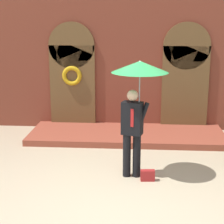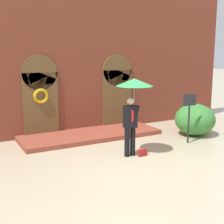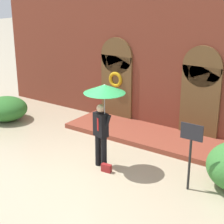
# 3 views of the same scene
# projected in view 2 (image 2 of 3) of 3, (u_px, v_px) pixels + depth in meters

# --- Properties ---
(ground_plane) EXTENTS (80.00, 80.00, 0.00)m
(ground_plane) POSITION_uv_depth(u_px,v_px,m) (134.00, 162.00, 9.00)
(ground_plane) COLOR tan
(building_facade) EXTENTS (14.00, 2.30, 5.60)m
(building_facade) POSITION_uv_depth(u_px,v_px,m) (78.00, 64.00, 12.08)
(building_facade) COLOR brown
(building_facade) RESTS_ON ground
(person_with_umbrella) EXTENTS (1.10, 1.10, 2.36)m
(person_with_umbrella) POSITION_uv_depth(u_px,v_px,m) (133.00, 94.00, 9.23)
(person_with_umbrella) COLOR black
(person_with_umbrella) RESTS_ON ground
(handbag) EXTENTS (0.29, 0.14, 0.22)m
(handbag) POSITION_uv_depth(u_px,v_px,m) (142.00, 153.00, 9.51)
(handbag) COLOR maroon
(handbag) RESTS_ON ground
(sign_post) EXTENTS (0.56, 0.06, 1.72)m
(sign_post) POSITION_uv_depth(u_px,v_px,m) (189.00, 110.00, 10.68)
(sign_post) COLOR black
(sign_post) RESTS_ON ground
(shrub_right) EXTENTS (1.52, 1.50, 1.20)m
(shrub_right) POSITION_uv_depth(u_px,v_px,m) (195.00, 120.00, 11.85)
(shrub_right) COLOR #387A33
(shrub_right) RESTS_ON ground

